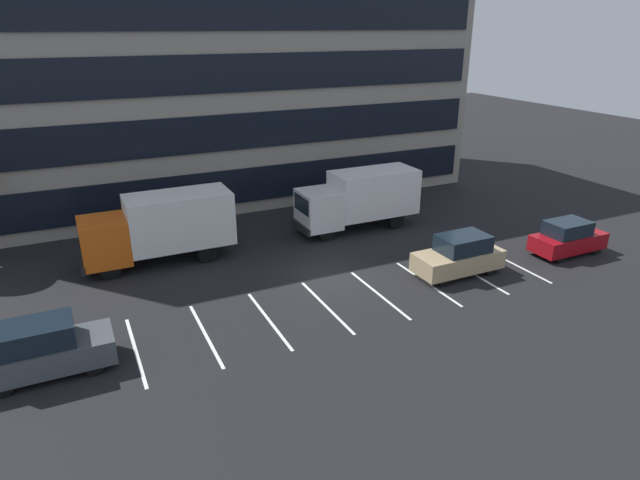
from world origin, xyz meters
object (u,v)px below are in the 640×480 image
Objects in this scene: suv_tan at (459,256)px; suv_charcoal at (44,349)px; box_truck_white at (360,197)px; box_truck_orange at (161,225)px; suv_maroon at (568,238)px.

suv_charcoal is (-19.21, -0.38, 0.01)m from suv_tan.
suv_tan is (1.27, -8.15, -1.02)m from box_truck_white.
suv_charcoal is at bearing -178.87° from suv_tan.
box_truck_white is at bearing 0.05° from box_truck_orange.
suv_tan is 1.08× the size of suv_maroon.
box_truck_orange reaches higher than suv_maroon.
suv_charcoal is at bearing 179.79° from suv_maroon.
suv_tan is at bearing -31.32° from box_truck_orange.
box_truck_white is 1.68× the size of suv_tan.
box_truck_orange is 15.69m from suv_tan.
suv_tan is 7.20m from suv_maroon.
box_truck_white reaches higher than suv_charcoal.
box_truck_orange reaches higher than box_truck_white.
box_truck_white reaches higher than suv_tan.
suv_tan reaches higher than suv_maroon.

